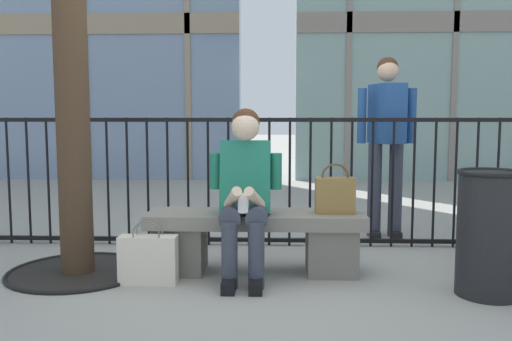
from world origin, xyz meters
TOP-DOWN VIEW (x-y plane):
  - ground_plane at (0.00, 0.00)m, footprint 60.00×60.00m
  - stone_bench at (0.00, 0.00)m, footprint 1.60×0.44m
  - seated_person_with_phone at (-0.07, -0.13)m, footprint 0.52×0.66m
  - handbag_on_bench at (0.58, -0.01)m, footprint 0.28×0.14m
  - shopping_bag at (-0.73, -0.30)m, footprint 0.40×0.14m
  - bystander_at_railing at (1.20, 1.24)m, footprint 0.55×0.43m
  - plaza_railing at (0.00, 0.82)m, footprint 8.91×0.04m
  - trash_can at (1.52, -0.46)m, footprint 0.43×0.43m

SIDE VIEW (x-z plane):
  - ground_plane at x=0.00m, z-range 0.00..0.00m
  - shopping_bag at x=-0.73m, z-range -0.05..0.40m
  - stone_bench at x=0.00m, z-range 0.05..0.50m
  - trash_can at x=1.52m, z-range 0.01..0.82m
  - plaza_railing at x=0.00m, z-range 0.01..1.15m
  - handbag_on_bench at x=0.58m, z-range 0.41..0.77m
  - seated_person_with_phone at x=-0.07m, z-range 0.04..1.26m
  - bystander_at_railing at x=1.20m, z-range 0.15..1.86m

